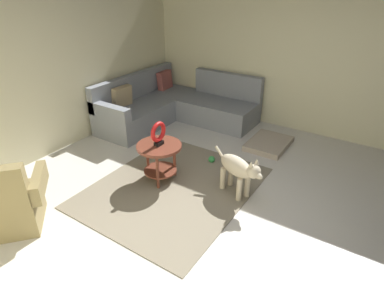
{
  "coord_description": "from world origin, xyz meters",
  "views": [
    {
      "loc": [
        -2.7,
        -1.47,
        2.5
      ],
      "look_at": [
        0.45,
        0.6,
        0.55
      ],
      "focal_mm": 30.23,
      "sensor_mm": 36.0,
      "label": 1
    }
  ],
  "objects_px": {
    "sectional_couch": "(174,107)",
    "dog_bed_mat": "(269,143)",
    "dog_toy_ball": "(212,159)",
    "dog": "(238,169)",
    "armchair": "(7,204)",
    "side_table": "(159,153)",
    "torus_sculpture": "(158,133)"
  },
  "relations": [
    {
      "from": "dog_bed_mat",
      "to": "armchair",
      "type": "bearing_deg",
      "value": 154.27
    },
    {
      "from": "armchair",
      "to": "torus_sculpture",
      "type": "relative_size",
      "value": 3.06
    },
    {
      "from": "dog",
      "to": "dog_toy_ball",
      "type": "relative_size",
      "value": 7.95
    },
    {
      "from": "dog_toy_ball",
      "to": "dog_bed_mat",
      "type": "bearing_deg",
      "value": -28.13
    },
    {
      "from": "torus_sculpture",
      "to": "dog_bed_mat",
      "type": "height_order",
      "value": "torus_sculpture"
    },
    {
      "from": "dog_toy_ball",
      "to": "side_table",
      "type": "bearing_deg",
      "value": 155.71
    },
    {
      "from": "dog_toy_ball",
      "to": "sectional_couch",
      "type": "bearing_deg",
      "value": 55.16
    },
    {
      "from": "sectional_couch",
      "to": "armchair",
      "type": "distance_m",
      "value": 3.45
    },
    {
      "from": "sectional_couch",
      "to": "dog_toy_ball",
      "type": "height_order",
      "value": "sectional_couch"
    },
    {
      "from": "sectional_couch",
      "to": "armchair",
      "type": "bearing_deg",
      "value": -175.25
    },
    {
      "from": "sectional_couch",
      "to": "side_table",
      "type": "relative_size",
      "value": 3.75
    },
    {
      "from": "sectional_couch",
      "to": "dog_bed_mat",
      "type": "xyz_separation_m",
      "value": [
        -0.01,
        -1.94,
        -0.24
      ]
    },
    {
      "from": "dog",
      "to": "dog_toy_ball",
      "type": "xyz_separation_m",
      "value": [
        0.52,
        0.68,
        -0.33
      ]
    },
    {
      "from": "torus_sculpture",
      "to": "sectional_couch",
      "type": "bearing_deg",
      "value": 30.83
    },
    {
      "from": "dog",
      "to": "dog_toy_ball",
      "type": "distance_m",
      "value": 0.92
    },
    {
      "from": "dog_bed_mat",
      "to": "torus_sculpture",
      "type": "bearing_deg",
      "value": 153.55
    },
    {
      "from": "torus_sculpture",
      "to": "dog",
      "type": "height_order",
      "value": "torus_sculpture"
    },
    {
      "from": "armchair",
      "to": "dog",
      "type": "height_order",
      "value": "armchair"
    },
    {
      "from": "sectional_couch",
      "to": "dog_toy_ball",
      "type": "relative_size",
      "value": 22.13
    },
    {
      "from": "side_table",
      "to": "dog_toy_ball",
      "type": "xyz_separation_m",
      "value": [
        0.79,
        -0.36,
        -0.37
      ]
    },
    {
      "from": "armchair",
      "to": "dog_bed_mat",
      "type": "height_order",
      "value": "armchair"
    },
    {
      "from": "armchair",
      "to": "dog_toy_ball",
      "type": "xyz_separation_m",
      "value": [
        2.45,
        -1.13,
        -0.27
      ]
    },
    {
      "from": "sectional_couch",
      "to": "dog_bed_mat",
      "type": "bearing_deg",
      "value": -90.16
    },
    {
      "from": "torus_sculpture",
      "to": "dog",
      "type": "xyz_separation_m",
      "value": [
        0.27,
        -1.03,
        -0.33
      ]
    },
    {
      "from": "side_table",
      "to": "dog_bed_mat",
      "type": "xyz_separation_m",
      "value": [
        1.77,
        -0.88,
        -0.37
      ]
    },
    {
      "from": "sectional_couch",
      "to": "dog_toy_ball",
      "type": "distance_m",
      "value": 1.74
    },
    {
      "from": "dog_toy_ball",
      "to": "torus_sculpture",
      "type": "bearing_deg",
      "value": 155.71
    },
    {
      "from": "torus_sculpture",
      "to": "dog_toy_ball",
      "type": "relative_size",
      "value": 3.21
    },
    {
      "from": "sectional_couch",
      "to": "dog_bed_mat",
      "type": "height_order",
      "value": "sectional_couch"
    },
    {
      "from": "side_table",
      "to": "torus_sculpture",
      "type": "xyz_separation_m",
      "value": [
        -0.0,
        -0.0,
        0.29
      ]
    },
    {
      "from": "armchair",
      "to": "torus_sculpture",
      "type": "xyz_separation_m",
      "value": [
        1.66,
        -0.77,
        0.39
      ]
    },
    {
      "from": "sectional_couch",
      "to": "dog_bed_mat",
      "type": "relative_size",
      "value": 2.81
    }
  ]
}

